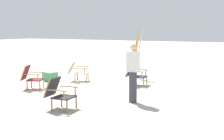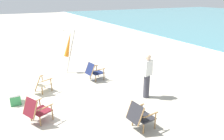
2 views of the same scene
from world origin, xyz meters
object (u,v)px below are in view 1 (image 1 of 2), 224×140
at_px(beach_chair_far_center, 135,74).
at_px(person_near_chairs, 133,72).
at_px(beach_chair_mid_center, 77,70).
at_px(cooler_box, 51,76).
at_px(beach_chair_back_left, 31,76).
at_px(umbrella_furled_orange, 137,45).
at_px(beach_chair_front_left, 59,92).

distance_m(beach_chair_far_center, person_near_chairs, 2.68).
relative_size(beach_chair_mid_center, cooler_box, 1.89).
relative_size(beach_chair_back_left, umbrella_furled_orange, 0.42).
relative_size(umbrella_furled_orange, cooler_box, 4.24).
xyz_separation_m(beach_chair_far_center, cooler_box, (0.77, -3.26, -0.23)).
bearing_deg(beach_chair_front_left, umbrella_furled_orange, -176.39).
relative_size(beach_chair_front_left, beach_chair_far_center, 1.01).
bearing_deg(beach_chair_far_center, umbrella_furled_orange, -156.85).
bearing_deg(beach_chair_far_center, beach_chair_mid_center, -83.64).
bearing_deg(beach_chair_front_left, cooler_box, -137.33).
xyz_separation_m(beach_chair_far_center, umbrella_furled_orange, (-1.47, -0.63, 0.93)).
height_order(beach_chair_mid_center, person_near_chairs, person_near_chairs).
relative_size(beach_chair_back_left, person_near_chairs, 0.53).
relative_size(beach_chair_front_left, umbrella_furled_orange, 0.39).
xyz_separation_m(beach_chair_back_left, beach_chair_far_center, (-2.35, 2.78, -0.00)).
height_order(beach_chair_back_left, umbrella_furled_orange, umbrella_furled_orange).
xyz_separation_m(beach_chair_mid_center, umbrella_furled_orange, (-1.73, 1.73, 0.93)).
bearing_deg(beach_chair_back_left, beach_chair_front_left, 56.68).
bearing_deg(person_near_chairs, beach_chair_mid_center, -122.49).
distance_m(beach_chair_front_left, person_near_chairs, 2.10).
bearing_deg(person_near_chairs, cooler_box, -111.12).
bearing_deg(umbrella_furled_orange, beach_chair_back_left, -29.34).
relative_size(person_near_chairs, cooler_box, 3.33).
bearing_deg(cooler_box, beach_chair_front_left, 42.67).
height_order(beach_chair_mid_center, beach_chair_back_left, beach_chair_back_left).
height_order(beach_chair_far_center, umbrella_furled_orange, umbrella_furled_orange).
distance_m(beach_chair_mid_center, person_near_chairs, 4.06).
bearing_deg(cooler_box, beach_chair_mid_center, 118.98).
distance_m(beach_chair_far_center, umbrella_furled_orange, 1.85).
bearing_deg(beach_chair_back_left, beach_chair_mid_center, 168.48).
xyz_separation_m(beach_chair_front_left, umbrella_furled_orange, (-5.47, -0.35, 0.93)).
xyz_separation_m(beach_chair_far_center, person_near_chairs, (2.43, 1.05, 0.41)).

